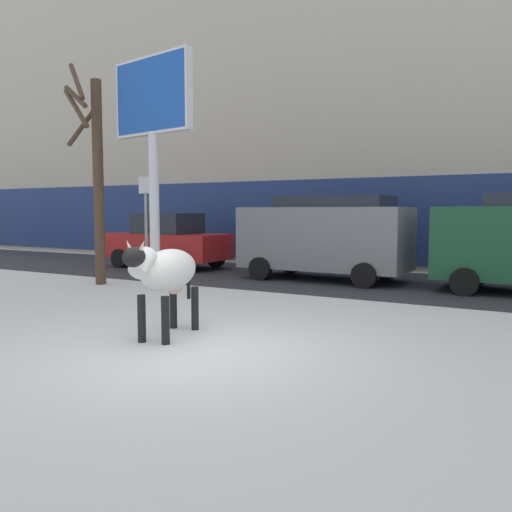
{
  "coord_description": "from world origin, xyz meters",
  "views": [
    {
      "loc": [
        4.2,
        -5.68,
        1.92
      ],
      "look_at": [
        -0.4,
        2.56,
        1.1
      ],
      "focal_mm": 36.55,
      "sensor_mm": 36.0,
      "label": 1
    }
  ],
  "objects": [
    {
      "name": "ground_plane",
      "position": [
        0.0,
        0.0,
        0.0
      ],
      "size": [
        120.0,
        120.0,
        0.0
      ],
      "primitive_type": "plane",
      "color": "white"
    },
    {
      "name": "road_strip",
      "position": [
        0.0,
        7.93,
        0.0
      ],
      "size": [
        60.0,
        5.6,
        0.01
      ],
      "primitive_type": "cube",
      "color": "#333338",
      "rests_on": "ground"
    },
    {
      "name": "building_facade",
      "position": [
        0.0,
        14.01,
        6.48
      ],
      "size": [
        44.0,
        6.1,
        13.0
      ],
      "color": "#BCB29E",
      "rests_on": "ground"
    },
    {
      "name": "cow_holstein",
      "position": [
        -0.81,
        0.5,
        1.0
      ],
      "size": [
        0.84,
        1.93,
        1.54
      ],
      "color": "silver",
      "rests_on": "ground"
    },
    {
      "name": "billboard",
      "position": [
        -4.1,
        4.12,
        4.31
      ],
      "size": [
        2.52,
        0.62,
        5.56
      ],
      "color": "silver",
      "rests_on": "ground"
    },
    {
      "name": "car_red_sedan",
      "position": [
        -6.99,
        8.22,
        0.91
      ],
      "size": [
        4.24,
        2.06,
        1.84
      ],
      "color": "red",
      "rests_on": "ground"
    },
    {
      "name": "car_grey_van",
      "position": [
        -1.16,
        7.84,
        1.24
      ],
      "size": [
        4.65,
        2.21,
        2.32
      ],
      "color": "slate",
      "rests_on": "ground"
    },
    {
      "name": "pedestrian_near_billboard",
      "position": [
        -3.77,
        10.59,
        0.88
      ],
      "size": [
        0.36,
        0.24,
        1.73
      ],
      "color": "#282833",
      "rests_on": "ground"
    },
    {
      "name": "bare_tree_left_lot",
      "position": [
        -6.03,
        4.11,
        2.99
      ],
      "size": [
        1.16,
        1.34,
        5.68
      ],
      "color": "#4C3828",
      "rests_on": "ground"
    },
    {
      "name": "street_sign",
      "position": [
        -5.09,
        4.96,
        1.67
      ],
      "size": [
        0.44,
        0.08,
        2.82
      ],
      "color": "gray",
      "rests_on": "ground"
    }
  ]
}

